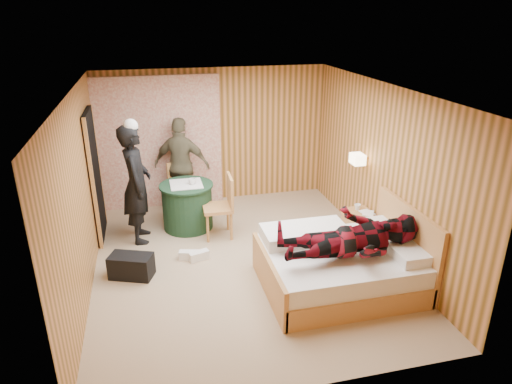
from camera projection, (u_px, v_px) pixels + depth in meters
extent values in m
cube|color=tan|center=(243.00, 262.00, 6.70)|extent=(4.20, 5.00, 0.01)
cube|color=silver|center=(241.00, 90.00, 5.77)|extent=(4.20, 5.00, 0.01)
cube|color=#CB844E|center=(214.00, 136.00, 8.49)|extent=(4.20, 0.02, 2.50)
cube|color=#CB844E|center=(80.00, 196.00, 5.78)|extent=(0.02, 5.00, 2.50)
cube|color=#CB844E|center=(382.00, 170.00, 6.69)|extent=(0.02, 5.00, 2.50)
cube|color=silver|center=(160.00, 143.00, 8.23)|extent=(2.20, 0.08, 2.40)
cube|color=black|center=(95.00, 176.00, 7.14)|extent=(0.06, 0.90, 2.05)
cylinder|color=gold|center=(362.00, 159.00, 7.06)|extent=(0.18, 0.04, 0.04)
cube|color=#FFE5B2|center=(357.00, 159.00, 7.04)|extent=(0.18, 0.24, 0.16)
cube|color=tan|center=(338.00, 277.00, 6.06)|extent=(1.92, 1.54, 0.29)
cube|color=white|center=(339.00, 259.00, 5.97)|extent=(1.87, 1.48, 0.24)
cube|color=tan|center=(268.00, 278.00, 5.81)|extent=(0.06, 1.54, 0.54)
cube|color=tan|center=(407.00, 243.00, 6.13)|extent=(0.06, 1.54, 1.06)
cube|color=white|center=(408.00, 254.00, 5.73)|extent=(0.37, 0.53, 0.13)
cube|color=white|center=(380.00, 228.00, 6.39)|extent=(0.37, 0.53, 0.13)
cube|color=white|center=(305.00, 233.00, 6.21)|extent=(1.15, 0.58, 0.17)
cube|color=tan|center=(359.00, 229.00, 7.10)|extent=(0.39, 0.54, 0.54)
cube|color=tan|center=(360.00, 219.00, 7.04)|extent=(0.41, 0.56, 0.03)
cylinder|color=#1B3B21|center=(187.00, 207.00, 7.64)|extent=(0.83, 0.83, 0.75)
cylinder|color=#1B3B21|center=(186.00, 185.00, 7.49)|extent=(0.89, 0.89, 0.03)
cube|color=white|center=(186.00, 184.00, 7.49)|extent=(0.61, 0.61, 0.01)
cube|color=tan|center=(184.00, 189.00, 8.17)|extent=(0.55, 0.55, 0.05)
cube|color=tan|center=(178.00, 173.00, 8.22)|extent=(0.40, 0.20, 0.46)
cylinder|color=tan|center=(181.00, 207.00, 8.03)|extent=(0.04, 0.04, 0.43)
cylinder|color=tan|center=(188.00, 196.00, 8.48)|extent=(0.04, 0.04, 0.43)
cube|color=tan|center=(218.00, 208.00, 7.29)|extent=(0.48, 0.48, 0.06)
cube|color=tan|center=(230.00, 191.00, 7.23)|extent=(0.06, 0.46, 0.51)
cylinder|color=tan|center=(205.00, 219.00, 7.52)|extent=(0.04, 0.04, 0.47)
cylinder|color=tan|center=(231.00, 227.00, 7.25)|extent=(0.04, 0.04, 0.47)
cube|color=black|center=(131.00, 266.00, 6.28)|extent=(0.65, 0.50, 0.33)
cube|color=white|center=(189.00, 255.00, 6.75)|extent=(0.31, 0.19, 0.13)
cube|color=white|center=(199.00, 256.00, 6.74)|extent=(0.32, 0.20, 0.13)
imported|color=black|center=(136.00, 184.00, 7.03)|extent=(0.47, 0.70, 1.88)
imported|color=brown|center=(182.00, 165.00, 8.13)|extent=(1.09, 0.78, 1.72)
imported|color=#640913|center=(353.00, 228.00, 5.59)|extent=(0.86, 0.67, 1.77)
imported|color=white|center=(362.00, 214.00, 6.95)|extent=(0.21, 0.25, 0.02)
imported|color=white|center=(363.00, 213.00, 6.95)|extent=(0.26, 0.28, 0.02)
imported|color=white|center=(357.00, 207.00, 7.10)|extent=(0.11, 0.11, 0.09)
imported|color=white|center=(192.00, 182.00, 7.44)|extent=(0.14, 0.14, 0.10)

